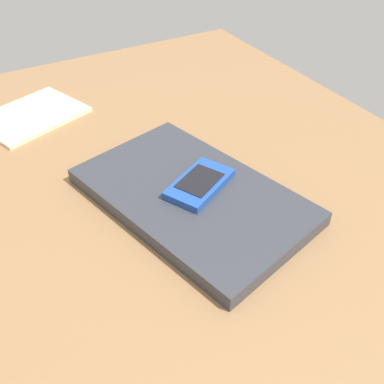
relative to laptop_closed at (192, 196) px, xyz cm
name	(u,v)px	position (x,y,z in cm)	size (l,w,h in cm)	color
desk_surface	(212,187)	(3.28, -5.72, -2.69)	(120.00, 80.00, 3.00)	olive
laptop_closed	(192,196)	(0.00, 0.00, 0.00)	(35.43, 21.69, 2.38)	#33353D
cell_phone_on_laptop	(200,184)	(0.14, -1.41, 1.81)	(10.65, 12.72, 1.32)	#1E479E
notepad	(32,115)	(38.75, 15.14, -0.79)	(14.73, 19.07, 0.80)	#F2EDB2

